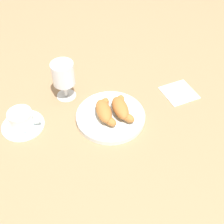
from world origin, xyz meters
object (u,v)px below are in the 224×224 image
object	(u,v)px
juice_glass_left	(63,75)
folded_napkin	(179,92)
pastry_plate	(112,116)
croissant_small	(121,108)
coffee_cup_near	(22,120)
croissant_large	(105,111)

from	to	relation	value
juice_glass_left	folded_napkin	world-z (taller)	juice_glass_left
pastry_plate	juice_glass_left	xyz separation A→B (m)	(-0.11, -0.16, 0.08)
croissant_small	folded_napkin	bearing A→B (deg)	119.33
coffee_cup_near	folded_napkin	distance (m)	0.55
croissant_large	folded_napkin	bearing A→B (deg)	116.79
croissant_large	coffee_cup_near	xyz separation A→B (m)	(0.03, -0.26, -0.01)
croissant_large	coffee_cup_near	size ratio (longest dim) A/B	0.97
pastry_plate	folded_napkin	bearing A→B (deg)	117.80
croissant_large	juice_glass_left	bearing A→B (deg)	-129.14
juice_glass_left	croissant_large	bearing A→B (deg)	50.86
pastry_plate	coffee_cup_near	distance (m)	0.29
croissant_large	folded_napkin	distance (m)	0.30
juice_glass_left	folded_napkin	distance (m)	0.42
croissant_large	pastry_plate	bearing A→B (deg)	105.43
pastry_plate	folded_napkin	distance (m)	0.27
croissant_large	coffee_cup_near	world-z (taller)	croissant_large
coffee_cup_near	juice_glass_left	world-z (taller)	juice_glass_left
croissant_large	croissant_small	size ratio (longest dim) A/B	1.01
croissant_small	coffee_cup_near	world-z (taller)	croissant_small
pastry_plate	juice_glass_left	bearing A→B (deg)	-123.35
coffee_cup_near	juice_glass_left	size ratio (longest dim) A/B	0.97
coffee_cup_near	juice_glass_left	bearing A→B (deg)	140.11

